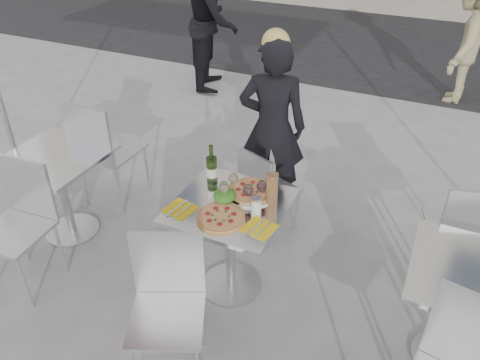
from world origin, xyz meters
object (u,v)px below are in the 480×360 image
at_px(wine_bottle, 212,169).
at_px(side_table_left, 60,178).
at_px(pedestrian_a, 213,21).
at_px(napkin_left, 180,209).
at_px(wineglass_white_b, 233,179).
at_px(pizza_near, 221,217).
at_px(wineglass_red_b, 262,187).
at_px(chair_far, 264,187).
at_px(pizza_far, 251,191).
at_px(wineglass_white_a, 224,188).
at_px(pedestrian_b, 465,40).
at_px(woman_diner, 272,128).
at_px(salad_plate, 225,197).
at_px(wineglass_red_a, 248,191).
at_px(side_table_right, 470,301).
at_px(side_chair_lfar, 101,146).
at_px(napkin_right, 260,228).
at_px(side_chair_lnear, 21,214).
at_px(main_table, 231,229).
at_px(sugar_shaker, 256,205).
at_px(side_chair_rfar, 464,228).
at_px(carafe, 272,187).
at_px(chair_near, 168,296).

bearing_deg(wine_bottle, side_table_left, -172.05).
height_order(pedestrian_a, napkin_left, pedestrian_a).
bearing_deg(wine_bottle, wineglass_white_b, -15.84).
bearing_deg(wine_bottle, pizza_near, -55.06).
bearing_deg(wineglass_white_b, wineglass_red_b, -0.73).
distance_m(chair_far, wineglass_white_b, 0.64).
relative_size(wineglass_white_b, wineglass_red_b, 1.00).
relative_size(pizza_far, wineglass_red_b, 2.19).
relative_size(pedestrian_a, wineglass_red_b, 11.49).
height_order(pizza_near, wineglass_white_a, wineglass_white_a).
bearing_deg(pizza_near, pedestrian_b, 75.10).
distance_m(side_table_left, woman_diner, 1.76).
relative_size(salad_plate, wineglass_red_a, 1.40).
height_order(side_table_left, pedestrian_a, pedestrian_a).
bearing_deg(wineglass_red_b, side_table_right, -5.22).
bearing_deg(side_table_left, wine_bottle, 7.95).
xyz_separation_m(chair_far, wineglass_white_a, (-0.03, -0.63, 0.37)).
distance_m(side_chair_lfar, napkin_right, 1.82).
bearing_deg(side_table_right, wineglass_red_a, 178.26).
distance_m(side_chair_lnear, pedestrian_a, 3.97).
distance_m(salad_plate, wineglass_red_b, 0.25).
relative_size(wineglass_white_a, wineglass_red_a, 1.00).
bearing_deg(napkin_right, side_table_left, -174.02).
bearing_deg(main_table, sugar_shaker, 0.18).
distance_m(side_chair_rfar, carafe, 1.36).
bearing_deg(chair_near, side_chair_rfar, 17.67).
relative_size(sugar_shaker, napkin_right, 0.51).
height_order(pedestrian_b, wineglass_red_a, pedestrian_b).
xyz_separation_m(side_table_left, wine_bottle, (1.27, 0.18, 0.32)).
xyz_separation_m(side_table_right, wineglass_red_a, (-1.39, 0.04, 0.32)).
xyz_separation_m(chair_far, pedestrian_b, (1.22, 3.66, 0.31)).
bearing_deg(wineglass_red_a, woman_diner, 103.07).
relative_size(side_table_left, wine_bottle, 2.54).
xyz_separation_m(side_table_right, chair_near, (-1.57, -0.69, 0.00)).
bearing_deg(napkin_right, wineglass_white_a, 164.33).
height_order(pedestrian_a, napkin_right, pedestrian_a).
bearing_deg(chair_far, wineglass_red_b, 129.79).
bearing_deg(pedestrian_b, wineglass_red_b, -7.16).
bearing_deg(pedestrian_a, chair_near, -174.99).
distance_m(side_table_left, wineglass_white_b, 1.50).
bearing_deg(chair_near, napkin_right, 33.68).
distance_m(pizza_far, carafe, 0.20).
bearing_deg(carafe, side_table_right, -6.08).
xyz_separation_m(wine_bottle, napkin_right, (0.49, -0.32, -0.11)).
xyz_separation_m(chair_near, pedestrian_b, (1.26, 4.99, 0.25)).
height_order(chair_far, pizza_far, chair_far).
relative_size(side_table_right, salad_plate, 3.41).
distance_m(chair_near, side_chair_lfar, 1.80).
height_order(pizza_far, wineglass_red_b, wineglass_red_b).
height_order(side_chair_rfar, salad_plate, side_chair_rfar).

